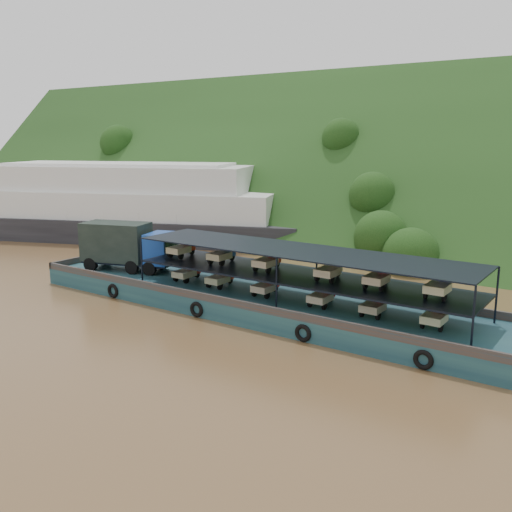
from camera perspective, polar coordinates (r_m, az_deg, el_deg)
The scene contains 4 objects.
ground at distance 38.12m, azimuth -0.10°, elevation -5.83°, with size 160.00×160.00×0.00m, color brown.
hillside at distance 69.96m, azimuth 17.02°, elevation 1.80°, with size 140.00×28.00×28.00m, color #193513.
cargo_barge at distance 39.53m, azimuth -2.02°, elevation -3.32°, with size 35.00×7.18×4.96m.
passenger_ferry at distance 68.22m, azimuth -13.30°, elevation 4.94°, with size 43.65×25.89×8.66m.
Camera 1 is at (20.77, -29.79, 11.57)m, focal length 40.00 mm.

